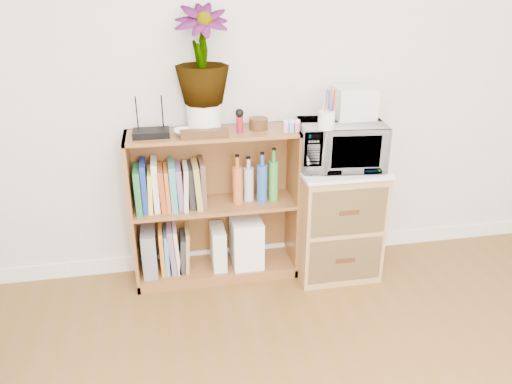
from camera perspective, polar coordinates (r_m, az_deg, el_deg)
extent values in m
cube|color=white|center=(3.42, 1.11, -6.71)|extent=(4.00, 0.02, 0.10)
cube|color=brown|center=(3.05, -4.73, -1.71)|extent=(1.00, 0.30, 0.95)
cube|color=#9E7542|center=(3.20, 8.99, -3.21)|extent=(0.50, 0.45, 0.70)
imported|color=white|center=(3.00, 9.66, 5.36)|extent=(0.52, 0.38, 0.27)
cylinder|color=white|center=(2.80, 8.04, 8.14)|extent=(0.09, 0.09, 0.10)
cube|color=silver|center=(3.05, 11.12, 10.00)|extent=(0.23, 0.20, 0.19)
cube|color=black|center=(2.85, -11.89, 6.61)|extent=(0.20, 0.14, 0.04)
imported|color=white|center=(2.84, -8.07, 6.79)|extent=(0.13, 0.13, 0.03)
cylinder|color=white|center=(2.88, -5.94, 8.45)|extent=(0.19, 0.19, 0.16)
imported|color=#438033|center=(2.81, -6.24, 15.25)|extent=(0.30, 0.30, 0.53)
cube|color=#3A1F0F|center=(2.78, -5.92, 6.63)|extent=(0.27, 0.07, 0.04)
cylinder|color=maroon|center=(2.85, -1.88, 7.70)|extent=(0.04, 0.04, 0.09)
cylinder|color=#3B2210|center=(2.92, 0.28, 7.83)|extent=(0.11, 0.11, 0.06)
cube|color=pink|center=(2.87, 4.08, 7.31)|extent=(0.10, 0.04, 0.05)
cube|color=slate|center=(3.17, -12.07, -6.57)|extent=(0.09, 0.23, 0.29)
cube|color=silver|center=(3.17, -4.35, -6.21)|extent=(0.08, 0.21, 0.27)
cube|color=white|center=(3.18, -1.91, -5.65)|extent=(0.10, 0.25, 0.31)
cube|color=white|center=(3.19, -0.32, -5.51)|extent=(0.10, 0.25, 0.31)
cube|color=#1C6A33|center=(2.98, -13.31, 0.40)|extent=(0.04, 0.20, 0.27)
cube|color=navy|center=(2.98, -12.64, 0.69)|extent=(0.03, 0.20, 0.29)
cube|color=yellow|center=(2.99, -11.99, 0.27)|extent=(0.03, 0.20, 0.24)
cube|color=silver|center=(2.97, -11.41, 0.81)|extent=(0.03, 0.20, 0.30)
cube|color=#A5421C|center=(2.98, -10.70, 0.50)|extent=(0.04, 0.20, 0.26)
cube|color=#D05C24|center=(2.98, -10.11, 0.53)|extent=(0.03, 0.20, 0.25)
cube|color=teal|center=(2.98, -9.48, 0.83)|extent=(0.04, 0.20, 0.28)
cube|color=#8B6293|center=(2.98, -8.73, 0.60)|extent=(0.04, 0.20, 0.25)
cube|color=beige|center=(2.98, -8.10, 0.74)|extent=(0.04, 0.20, 0.26)
cube|color=black|center=(2.98, -7.47, 0.69)|extent=(0.04, 0.20, 0.25)
cube|color=#A4914C|center=(2.98, -6.77, 0.91)|extent=(0.05, 0.20, 0.27)
cube|color=brown|center=(2.98, -6.11, 1.03)|extent=(0.03, 0.20, 0.28)
cylinder|color=#C56125|center=(3.00, -2.19, 1.50)|extent=(0.06, 0.06, 0.30)
cylinder|color=#ADB5C4|center=(3.02, -0.82, 1.35)|extent=(0.06, 0.06, 0.27)
cylinder|color=#2455AA|center=(3.02, 0.59, 1.77)|extent=(0.06, 0.06, 0.31)
cylinder|color=green|center=(3.03, 1.95, 2.02)|extent=(0.06, 0.06, 0.32)
cube|color=orange|center=(3.16, -10.71, -6.44)|extent=(0.03, 0.19, 0.29)
cube|color=teal|center=(3.17, -10.17, -6.60)|extent=(0.03, 0.19, 0.26)
cube|color=slate|center=(3.16, -9.61, -6.30)|extent=(0.05, 0.19, 0.30)
cube|color=beige|center=(3.16, -9.04, -6.32)|extent=(0.04, 0.19, 0.29)
cube|color=#2A2A2A|center=(3.18, -8.45, -6.75)|extent=(0.05, 0.19, 0.23)
cube|color=olive|center=(3.17, -7.91, -6.41)|extent=(0.04, 0.19, 0.27)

